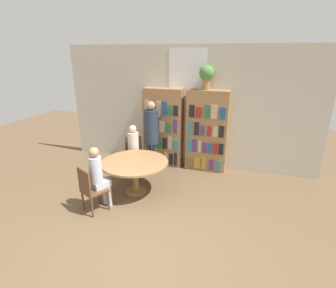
{
  "coord_description": "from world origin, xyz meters",
  "views": [
    {
      "loc": [
        1.44,
        -2.99,
        2.82
      ],
      "look_at": [
        -0.03,
        1.81,
        1.05
      ],
      "focal_mm": 28.0,
      "sensor_mm": 36.0,
      "label": 1
    }
  ],
  "objects_px": {
    "bookshelf_right": "(207,131)",
    "chair_left_side": "(134,153)",
    "bookshelf_left": "(163,128)",
    "seated_reader_right": "(98,175)",
    "flower_vase": "(207,75)",
    "chair_near_camera": "(90,188)",
    "seated_reader_left": "(134,148)",
    "librarian_standing": "(151,129)",
    "reading_table": "(135,166)"
  },
  "relations": [
    {
      "from": "reading_table",
      "to": "chair_near_camera",
      "type": "relative_size",
      "value": 1.55
    },
    {
      "from": "bookshelf_left",
      "to": "seated_reader_right",
      "type": "height_order",
      "value": "bookshelf_left"
    },
    {
      "from": "chair_near_camera",
      "to": "chair_left_side",
      "type": "relative_size",
      "value": 1.0
    },
    {
      "from": "seated_reader_left",
      "to": "chair_left_side",
      "type": "bearing_deg",
      "value": -90.0
    },
    {
      "from": "flower_vase",
      "to": "chair_left_side",
      "type": "xyz_separation_m",
      "value": [
        -1.59,
        -0.69,
        -1.84
      ]
    },
    {
      "from": "chair_left_side",
      "to": "librarian_standing",
      "type": "xyz_separation_m",
      "value": [
        0.41,
        0.18,
        0.59
      ]
    },
    {
      "from": "chair_left_side",
      "to": "seated_reader_right",
      "type": "relative_size",
      "value": 0.71
    },
    {
      "from": "chair_near_camera",
      "to": "seated_reader_right",
      "type": "xyz_separation_m",
      "value": [
        0.09,
        0.16,
        0.2
      ]
    },
    {
      "from": "chair_near_camera",
      "to": "bookshelf_right",
      "type": "bearing_deg",
      "value": 84.24
    },
    {
      "from": "bookshelf_left",
      "to": "seated_reader_left",
      "type": "bearing_deg",
      "value": -118.85
    },
    {
      "from": "bookshelf_left",
      "to": "chair_near_camera",
      "type": "relative_size",
      "value": 2.25
    },
    {
      "from": "bookshelf_right",
      "to": "flower_vase",
      "type": "distance_m",
      "value": 1.34
    },
    {
      "from": "librarian_standing",
      "to": "chair_near_camera",
      "type": "bearing_deg",
      "value": -102.58
    },
    {
      "from": "chair_left_side",
      "to": "reading_table",
      "type": "bearing_deg",
      "value": 90.0
    },
    {
      "from": "flower_vase",
      "to": "reading_table",
      "type": "bearing_deg",
      "value": -125.31
    },
    {
      "from": "chair_near_camera",
      "to": "seated_reader_left",
      "type": "bearing_deg",
      "value": 114.17
    },
    {
      "from": "chair_left_side",
      "to": "seated_reader_right",
      "type": "distance_m",
      "value": 1.68
    },
    {
      "from": "librarian_standing",
      "to": "bookshelf_right",
      "type": "bearing_deg",
      "value": 21.93
    },
    {
      "from": "reading_table",
      "to": "chair_left_side",
      "type": "bearing_deg",
      "value": 115.74
    },
    {
      "from": "chair_near_camera",
      "to": "seated_reader_right",
      "type": "distance_m",
      "value": 0.27
    },
    {
      "from": "reading_table",
      "to": "seated_reader_right",
      "type": "relative_size",
      "value": 1.11
    },
    {
      "from": "reading_table",
      "to": "seated_reader_left",
      "type": "distance_m",
      "value": 0.85
    },
    {
      "from": "flower_vase",
      "to": "bookshelf_left",
      "type": "bearing_deg",
      "value": -179.74
    },
    {
      "from": "bookshelf_right",
      "to": "chair_near_camera",
      "type": "bearing_deg",
      "value": -124.02
    },
    {
      "from": "chair_left_side",
      "to": "seated_reader_left",
      "type": "height_order",
      "value": "seated_reader_left"
    },
    {
      "from": "seated_reader_right",
      "to": "bookshelf_left",
      "type": "bearing_deg",
      "value": 106.28
    },
    {
      "from": "seated_reader_left",
      "to": "librarian_standing",
      "type": "height_order",
      "value": "librarian_standing"
    },
    {
      "from": "bookshelf_left",
      "to": "chair_near_camera",
      "type": "distance_m",
      "value": 2.63
    },
    {
      "from": "seated_reader_left",
      "to": "flower_vase",
      "type": "bearing_deg",
      "value": -176.28
    },
    {
      "from": "chair_near_camera",
      "to": "seated_reader_left",
      "type": "height_order",
      "value": "seated_reader_left"
    },
    {
      "from": "bookshelf_right",
      "to": "seated_reader_right",
      "type": "bearing_deg",
      "value": -124.39
    },
    {
      "from": "chair_left_side",
      "to": "seated_reader_left",
      "type": "relative_size",
      "value": 0.72
    },
    {
      "from": "flower_vase",
      "to": "chair_near_camera",
      "type": "relative_size",
      "value": 0.63
    },
    {
      "from": "bookshelf_right",
      "to": "flower_vase",
      "type": "relative_size",
      "value": 3.58
    },
    {
      "from": "flower_vase",
      "to": "seated_reader_right",
      "type": "height_order",
      "value": "flower_vase"
    },
    {
      "from": "flower_vase",
      "to": "reading_table",
      "type": "xyz_separation_m",
      "value": [
        -1.14,
        -1.61,
        -1.73
      ]
    },
    {
      "from": "flower_vase",
      "to": "reading_table",
      "type": "height_order",
      "value": "flower_vase"
    },
    {
      "from": "flower_vase",
      "to": "seated_reader_right",
      "type": "relative_size",
      "value": 0.45
    },
    {
      "from": "seated_reader_left",
      "to": "bookshelf_left",
      "type": "bearing_deg",
      "value": -144.58
    },
    {
      "from": "flower_vase",
      "to": "librarian_standing",
      "type": "height_order",
      "value": "flower_vase"
    },
    {
      "from": "librarian_standing",
      "to": "seated_reader_right",
      "type": "bearing_deg",
      "value": -101.06
    },
    {
      "from": "chair_left_side",
      "to": "bookshelf_left",
      "type": "bearing_deg",
      "value": -154.33
    },
    {
      "from": "chair_left_side",
      "to": "seated_reader_right",
      "type": "xyz_separation_m",
      "value": [
        0.05,
        -1.66,
        0.2
      ]
    },
    {
      "from": "reading_table",
      "to": "chair_left_side",
      "type": "distance_m",
      "value": 1.03
    },
    {
      "from": "chair_left_side",
      "to": "seated_reader_left",
      "type": "distance_m",
      "value": 0.27
    },
    {
      "from": "seated_reader_right",
      "to": "chair_left_side",
      "type": "bearing_deg",
      "value": 119.88
    },
    {
      "from": "bookshelf_right",
      "to": "chair_left_side",
      "type": "xyz_separation_m",
      "value": [
        -1.65,
        -0.68,
        -0.5
      ]
    },
    {
      "from": "bookshelf_right",
      "to": "seated_reader_right",
      "type": "xyz_separation_m",
      "value": [
        -1.61,
        -2.35,
        -0.3
      ]
    },
    {
      "from": "bookshelf_right",
      "to": "chair_left_side",
      "type": "distance_m",
      "value": 1.86
    },
    {
      "from": "chair_left_side",
      "to": "seated_reader_left",
      "type": "xyz_separation_m",
      "value": [
        0.08,
        -0.16,
        0.2
      ]
    }
  ]
}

